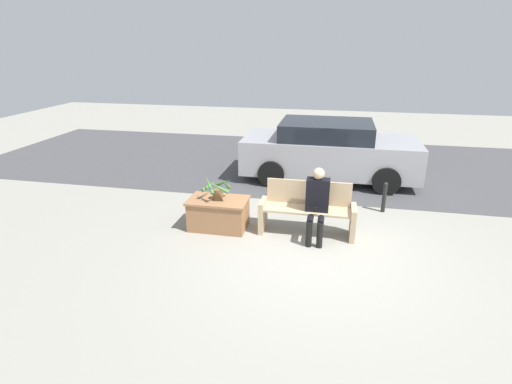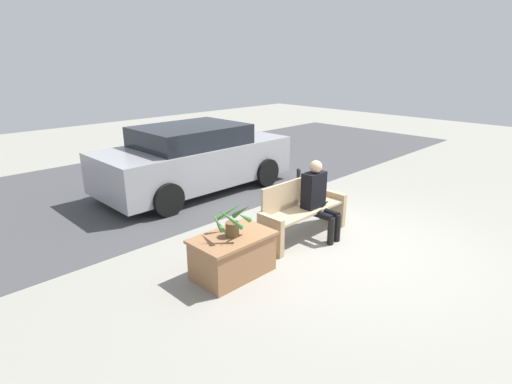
{
  "view_description": "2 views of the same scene",
  "coord_description": "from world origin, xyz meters",
  "px_view_note": "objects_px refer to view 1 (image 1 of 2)",
  "views": [
    {
      "loc": [
        0.18,
        -5.87,
        3.28
      ],
      "look_at": [
        -1.22,
        0.93,
        0.66
      ],
      "focal_mm": 28.0,
      "sensor_mm": 36.0,
      "label": 1
    },
    {
      "loc": [
        -5.05,
        -3.0,
        2.8
      ],
      "look_at": [
        -1.0,
        1.07,
        0.88
      ],
      "focal_mm": 28.0,
      "sensor_mm": 36.0,
      "label": 2
    }
  ],
  "objects_px": {
    "potted_plant": "(218,189)",
    "parked_car": "(329,151)",
    "person_seated": "(317,200)",
    "bollard_post": "(384,196)",
    "bench": "(307,210)",
    "planter_box": "(219,213)"
  },
  "relations": [
    {
      "from": "planter_box",
      "to": "potted_plant",
      "type": "distance_m",
      "value": 0.48
    },
    {
      "from": "person_seated",
      "to": "potted_plant",
      "type": "height_order",
      "value": "person_seated"
    },
    {
      "from": "person_seated",
      "to": "bench",
      "type": "bearing_deg",
      "value": 133.58
    },
    {
      "from": "parked_car",
      "to": "bollard_post",
      "type": "relative_size",
      "value": 6.67
    },
    {
      "from": "bench",
      "to": "potted_plant",
      "type": "bearing_deg",
      "value": -175.13
    },
    {
      "from": "potted_plant",
      "to": "person_seated",
      "type": "bearing_deg",
      "value": -1.26
    },
    {
      "from": "potted_plant",
      "to": "bollard_post",
      "type": "height_order",
      "value": "potted_plant"
    },
    {
      "from": "parked_car",
      "to": "bollard_post",
      "type": "bearing_deg",
      "value": -58.33
    },
    {
      "from": "bollard_post",
      "to": "person_seated",
      "type": "bearing_deg",
      "value": -131.75
    },
    {
      "from": "potted_plant",
      "to": "parked_car",
      "type": "height_order",
      "value": "parked_car"
    },
    {
      "from": "planter_box",
      "to": "bollard_post",
      "type": "distance_m",
      "value": 3.39
    },
    {
      "from": "person_seated",
      "to": "planter_box",
      "type": "distance_m",
      "value": 1.84
    },
    {
      "from": "bench",
      "to": "parked_car",
      "type": "xyz_separation_m",
      "value": [
        0.25,
        3.22,
        0.28
      ]
    },
    {
      "from": "person_seated",
      "to": "bollard_post",
      "type": "height_order",
      "value": "person_seated"
    },
    {
      "from": "bench",
      "to": "planter_box",
      "type": "relative_size",
      "value": 1.56
    },
    {
      "from": "potted_plant",
      "to": "bollard_post",
      "type": "xyz_separation_m",
      "value": [
        3.09,
        1.41,
        -0.45
      ]
    },
    {
      "from": "parked_car",
      "to": "planter_box",
      "type": "bearing_deg",
      "value": -119.29
    },
    {
      "from": "bench",
      "to": "parked_car",
      "type": "bearing_deg",
      "value": 85.49
    },
    {
      "from": "bench",
      "to": "planter_box",
      "type": "distance_m",
      "value": 1.64
    },
    {
      "from": "potted_plant",
      "to": "parked_car",
      "type": "relative_size",
      "value": 0.13
    },
    {
      "from": "potted_plant",
      "to": "parked_car",
      "type": "xyz_separation_m",
      "value": [
        1.88,
        3.36,
        -0.06
      ]
    },
    {
      "from": "parked_car",
      "to": "bollard_post",
      "type": "distance_m",
      "value": 2.33
    }
  ]
}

